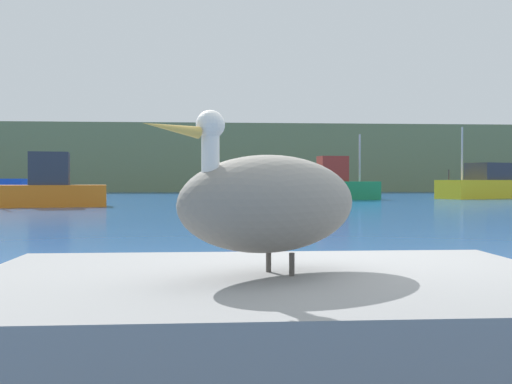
{
  "coord_description": "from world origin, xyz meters",
  "views": [
    {
      "loc": [
        -1.13,
        -4.15,
        1.27
      ],
      "look_at": [
        0.31,
        16.39,
        0.86
      ],
      "focal_mm": 42.1,
      "sensor_mm": 36.0,
      "label": 1
    }
  ],
  "objects_px": {
    "pelican": "(271,203)",
    "fishing_boat_yellow": "(484,185)",
    "mooring_buoy": "(239,211)",
    "fishing_boat_orange": "(42,188)",
    "fishing_boat_green": "(334,185)"
  },
  "relations": [
    {
      "from": "pelican",
      "to": "mooring_buoy",
      "type": "relative_size",
      "value": 1.77
    },
    {
      "from": "fishing_boat_orange",
      "to": "fishing_boat_green",
      "type": "height_order",
      "value": "fishing_boat_green"
    },
    {
      "from": "pelican",
      "to": "fishing_boat_green",
      "type": "bearing_deg",
      "value": -139.39
    },
    {
      "from": "fishing_boat_green",
      "to": "pelican",
      "type": "bearing_deg",
      "value": -110.91
    },
    {
      "from": "mooring_buoy",
      "to": "pelican",
      "type": "bearing_deg",
      "value": -91.73
    },
    {
      "from": "pelican",
      "to": "fishing_boat_yellow",
      "type": "height_order",
      "value": "fishing_boat_yellow"
    },
    {
      "from": "fishing_boat_orange",
      "to": "mooring_buoy",
      "type": "height_order",
      "value": "fishing_boat_orange"
    },
    {
      "from": "pelican",
      "to": "fishing_boat_green",
      "type": "relative_size",
      "value": 0.21
    },
    {
      "from": "fishing_boat_green",
      "to": "mooring_buoy",
      "type": "relative_size",
      "value": 8.24
    },
    {
      "from": "fishing_boat_yellow",
      "to": "mooring_buoy",
      "type": "relative_size",
      "value": 9.89
    },
    {
      "from": "pelican",
      "to": "fishing_boat_yellow",
      "type": "bearing_deg",
      "value": -153.8
    },
    {
      "from": "mooring_buoy",
      "to": "fishing_boat_orange",
      "type": "bearing_deg",
      "value": 127.97
    },
    {
      "from": "pelican",
      "to": "fishing_boat_yellow",
      "type": "distance_m",
      "value": 41.48
    },
    {
      "from": "fishing_boat_yellow",
      "to": "fishing_boat_green",
      "type": "bearing_deg",
      "value": -14.99
    },
    {
      "from": "fishing_boat_yellow",
      "to": "fishing_boat_orange",
      "type": "bearing_deg",
      "value": -2.14
    }
  ]
}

